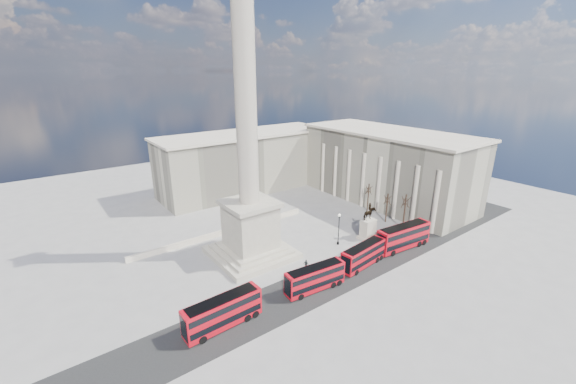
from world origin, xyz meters
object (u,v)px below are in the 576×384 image
(red_bus_a, at_px, (223,312))
(red_bus_b, at_px, (315,278))
(red_bus_d, at_px, (404,236))
(pedestrian_walking, at_px, (376,236))
(pedestrian_crossing, at_px, (306,264))
(red_bus_c, at_px, (364,255))
(victorian_lamp, at_px, (339,227))
(pedestrian_standing, at_px, (406,228))
(nelsons_column, at_px, (249,190))
(equestrian_statue, at_px, (368,226))

(red_bus_a, relative_size, red_bus_b, 1.07)
(red_bus_d, height_order, pedestrian_walking, red_bus_d)
(pedestrian_walking, relative_size, pedestrian_crossing, 0.94)
(red_bus_a, distance_m, red_bus_b, 15.60)
(red_bus_a, height_order, pedestrian_crossing, red_bus_a)
(red_bus_b, height_order, red_bus_c, red_bus_c)
(red_bus_d, bearing_deg, red_bus_c, -174.83)
(red_bus_a, xyz_separation_m, red_bus_d, (38.54, -0.69, 0.20))
(victorian_lamp, relative_size, pedestrian_standing, 3.60)
(red_bus_a, relative_size, pedestrian_walking, 6.33)
(nelsons_column, height_order, victorian_lamp, nelsons_column)
(nelsons_column, height_order, red_bus_d, nelsons_column)
(red_bus_a, bearing_deg, equestrian_statue, 8.34)
(red_bus_b, bearing_deg, red_bus_a, -177.83)
(red_bus_d, bearing_deg, nelsons_column, 154.22)
(red_bus_b, distance_m, red_bus_c, 11.69)
(red_bus_a, relative_size, red_bus_c, 1.07)
(equestrian_statue, height_order, pedestrian_crossing, equestrian_statue)
(victorian_lamp, bearing_deg, red_bus_a, -164.71)
(red_bus_b, distance_m, pedestrian_standing, 29.91)
(nelsons_column, distance_m, red_bus_a, 22.59)
(pedestrian_walking, bearing_deg, equestrian_statue, 93.25)
(red_bus_d, bearing_deg, red_bus_a, -175.14)
(red_bus_a, xyz_separation_m, pedestrian_standing, (45.14, 3.37, -1.42))
(red_bus_c, distance_m, pedestrian_standing, 18.35)
(red_bus_d, height_order, pedestrian_standing, red_bus_d)
(red_bus_a, xyz_separation_m, equestrian_statue, (36.47, 6.49, 0.36))
(red_bus_b, height_order, pedestrian_walking, red_bus_b)
(nelsons_column, bearing_deg, pedestrian_standing, -19.87)
(nelsons_column, distance_m, victorian_lamp, 19.72)
(red_bus_a, distance_m, victorian_lamp, 30.60)
(nelsons_column, distance_m, equestrian_statue, 26.66)
(nelsons_column, distance_m, red_bus_c, 23.40)
(red_bus_a, bearing_deg, nelsons_column, 46.41)
(red_bus_a, bearing_deg, pedestrian_standing, 2.52)
(pedestrian_walking, bearing_deg, victorian_lamp, 135.96)
(red_bus_a, bearing_deg, victorian_lamp, 13.55)
(victorian_lamp, bearing_deg, red_bus_d, -44.00)
(red_bus_a, relative_size, pedestrian_standing, 6.02)
(nelsons_column, xyz_separation_m, red_bus_d, (25.22, -15.56, -10.38))
(equestrian_statue, xyz_separation_m, pedestrian_standing, (8.67, -3.12, -1.78))
(pedestrian_walking, height_order, pedestrian_standing, pedestrian_standing)
(equestrian_statue, bearing_deg, red_bus_b, -160.37)
(equestrian_statue, xyz_separation_m, pedestrian_walking, (0.76, -1.66, -1.83))
(red_bus_c, bearing_deg, nelsons_column, 125.84)
(red_bus_a, relative_size, red_bus_d, 0.91)
(red_bus_b, xyz_separation_m, equestrian_statue, (20.90, 7.45, 0.54))
(red_bus_b, distance_m, red_bus_d, 22.97)
(red_bus_c, height_order, equestrian_statue, equestrian_statue)
(nelsons_column, relative_size, victorian_lamp, 7.54)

